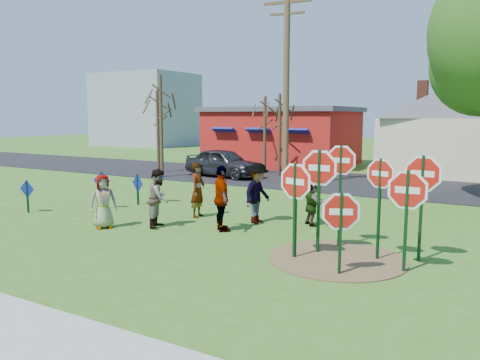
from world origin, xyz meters
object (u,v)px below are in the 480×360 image
object	(u,v)px
suv	(224,163)
stop_sign_c	(380,185)
utility_pole	(286,85)
person_a	(103,201)
stop_sign_d	(423,182)
stop_sign_b	(341,170)
person_b	(198,190)
stop_sign_a	(295,189)

from	to	relation	value
suv	stop_sign_c	bearing A→B (deg)	-126.80
stop_sign_c	utility_pole	xyz separation A→B (m)	(-6.48, 9.22, 2.97)
person_a	utility_pole	distance (m)	10.92
suv	stop_sign_d	bearing A→B (deg)	-123.53
stop_sign_b	stop_sign_d	xyz separation A→B (m)	(1.98, -0.23, -0.14)
stop_sign_c	person_b	distance (m)	6.62
stop_sign_b	stop_sign_d	bearing A→B (deg)	-9.67
utility_pole	stop_sign_b	bearing A→B (deg)	-58.04
person_a	suv	size ratio (longest dim) A/B	0.36
person_b	utility_pole	bearing A→B (deg)	-7.76
stop_sign_a	suv	distance (m)	14.81
person_b	stop_sign_c	bearing A→B (deg)	-115.04
stop_sign_b	utility_pole	size ratio (longest dim) A/B	0.31
utility_pole	stop_sign_d	bearing A→B (deg)	-50.23
stop_sign_c	utility_pole	world-z (taller)	utility_pole
stop_sign_b	stop_sign_d	world-z (taller)	stop_sign_b
person_a	person_b	world-z (taller)	person_b
stop_sign_d	suv	world-z (taller)	stop_sign_d
stop_sign_d	utility_pole	distance (m)	11.81
stop_sign_b	stop_sign_d	size ratio (longest dim) A/B	1.05
stop_sign_a	stop_sign_d	size ratio (longest dim) A/B	0.92
stop_sign_c	suv	size ratio (longest dim) A/B	0.55
person_b	stop_sign_b	bearing A→B (deg)	-111.68
stop_sign_a	stop_sign_b	bearing A→B (deg)	80.43
person_b	utility_pole	distance (m)	8.34
suv	stop_sign_a	bearing A→B (deg)	-133.81
person_b	suv	xyz separation A→B (m)	(-4.55, 9.02, -0.10)
suv	utility_pole	world-z (taller)	utility_pole
stop_sign_c	person_b	bearing A→B (deg)	-178.62
stop_sign_b	person_b	bearing A→B (deg)	164.46
stop_sign_d	suv	distance (m)	15.70
stop_sign_b	stop_sign_c	world-z (taller)	stop_sign_b
stop_sign_a	utility_pole	distance (m)	11.52
stop_sign_a	stop_sign_d	xyz separation A→B (m)	(2.59, 1.23, 0.21)
stop_sign_a	stop_sign_b	distance (m)	1.62
utility_pole	suv	bearing A→B (deg)	159.95
person_b	utility_pole	world-z (taller)	utility_pole
person_b	suv	world-z (taller)	person_b
person_a	utility_pole	size ratio (longest dim) A/B	0.18
stop_sign_b	person_b	world-z (taller)	stop_sign_b
person_a	suv	xyz separation A→B (m)	(-3.00, 11.70, 0.00)
suv	person_a	bearing A→B (deg)	-157.53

